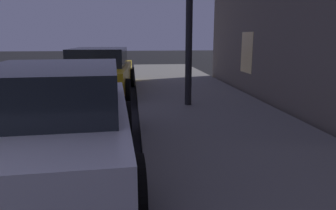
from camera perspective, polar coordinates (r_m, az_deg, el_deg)
car_white at (r=4.35m, az=-19.98°, el=-2.55°), size 2.27×4.29×1.43m
car_yellow_cab at (r=10.14m, az=-12.42°, el=6.04°), size 2.23×4.62×1.43m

